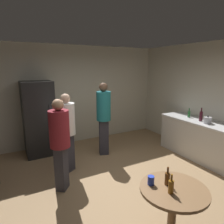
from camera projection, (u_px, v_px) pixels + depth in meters
The scene contains 15 objects.
ground_plane at pixel (120, 189), 3.68m from camera, with size 5.20×5.20×0.10m, color #9E7C56.
wall_back at pixel (72, 95), 5.62m from camera, with size 5.32×0.06×2.70m, color beige.
wall_side_right at pixel (220, 102), 4.59m from camera, with size 0.06×5.20×2.70m, color beige.
refrigerator at pixel (39, 118), 4.89m from camera, with size 0.70×0.68×1.80m.
kitchen_counter at pixel (198, 139), 4.80m from camera, with size 0.64×1.92×0.90m.
kettle at pixel (208, 120), 4.47m from camera, with size 0.24×0.17×0.18m.
wine_bottle_on_counter at pixel (201, 116), 4.65m from camera, with size 0.08×0.08×0.31m.
beer_bottle_on_counter at pixel (189, 114), 5.00m from camera, with size 0.06×0.06×0.23m.
foreground_table at pixel (173, 196), 2.40m from camera, with size 0.80×0.80×0.73m.
beer_bottle_amber at pixel (171, 186), 2.27m from camera, with size 0.06×0.06×0.23m.
beer_bottle_brown at pixel (167, 178), 2.43m from camera, with size 0.06×0.06×0.23m.
plastic_cup_blue at pixel (151, 180), 2.44m from camera, with size 0.08×0.08×0.11m, color blue.
person_in_maroon_shirt at pixel (60, 138), 3.41m from camera, with size 0.48×0.48×1.62m.
person_in_teal_shirt at pixel (104, 113), 4.82m from camera, with size 0.43×0.43×1.77m.
person_in_white_shirt at pixel (67, 127), 4.04m from camera, with size 0.46×0.46×1.62m.
Camera 1 is at (-1.69, -2.81, 2.13)m, focal length 32.42 mm.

